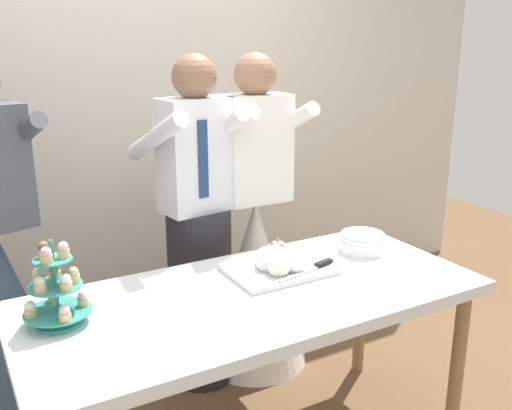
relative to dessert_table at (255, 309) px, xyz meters
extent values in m
cube|color=beige|center=(0.00, 1.43, 0.75)|extent=(5.20, 0.10, 2.90)
cube|color=silver|center=(0.00, 0.00, 0.05)|extent=(1.80, 0.80, 0.05)
cylinder|color=olive|center=(0.82, -0.32, -0.34)|extent=(0.06, 0.06, 0.72)
cylinder|color=olive|center=(-0.82, 0.32, -0.34)|extent=(0.06, 0.06, 0.72)
cylinder|color=olive|center=(0.82, 0.32, -0.34)|extent=(0.06, 0.06, 0.72)
cylinder|color=teal|center=(-0.71, 0.11, 0.08)|extent=(0.17, 0.17, 0.01)
cylinder|color=teal|center=(-0.71, 0.11, 0.23)|extent=(0.01, 0.01, 0.31)
cylinder|color=teal|center=(-0.71, 0.11, 0.12)|extent=(0.23, 0.23, 0.01)
cylinder|color=#D1B784|center=(-0.63, 0.11, 0.14)|extent=(0.04, 0.04, 0.03)
sphere|color=#EAB7C6|center=(-0.63, 0.11, 0.16)|extent=(0.04, 0.04, 0.04)
cylinder|color=#D1B784|center=(-0.71, 0.20, 0.14)|extent=(0.04, 0.04, 0.03)
sphere|color=#EAB7C6|center=(-0.71, 0.20, 0.16)|extent=(0.04, 0.04, 0.04)
cylinder|color=#D1B784|center=(-0.80, 0.12, 0.14)|extent=(0.04, 0.04, 0.03)
sphere|color=white|center=(-0.80, 0.12, 0.16)|extent=(0.04, 0.04, 0.04)
cylinder|color=#D1B784|center=(-0.70, 0.03, 0.14)|extent=(0.04, 0.04, 0.03)
sphere|color=#EAB7C6|center=(-0.70, 0.03, 0.16)|extent=(0.04, 0.04, 0.04)
cylinder|color=teal|center=(-0.71, 0.11, 0.21)|extent=(0.18, 0.18, 0.01)
cylinder|color=#D1B784|center=(-0.65, 0.11, 0.23)|extent=(0.04, 0.04, 0.03)
sphere|color=#D6B27A|center=(-0.65, 0.11, 0.25)|extent=(0.04, 0.04, 0.04)
cylinder|color=#D1B784|center=(-0.70, 0.17, 0.23)|extent=(0.04, 0.04, 0.03)
sphere|color=brown|center=(-0.70, 0.17, 0.25)|extent=(0.04, 0.04, 0.04)
cylinder|color=#D1B784|center=(-0.76, 0.16, 0.23)|extent=(0.04, 0.04, 0.03)
sphere|color=beige|center=(-0.76, 0.16, 0.25)|extent=(0.04, 0.04, 0.04)
cylinder|color=#D1B784|center=(-0.76, 0.08, 0.23)|extent=(0.04, 0.04, 0.03)
sphere|color=beige|center=(-0.76, 0.08, 0.25)|extent=(0.04, 0.04, 0.04)
cylinder|color=#D1B784|center=(-0.69, 0.06, 0.23)|extent=(0.04, 0.04, 0.03)
sphere|color=white|center=(-0.69, 0.06, 0.25)|extent=(0.04, 0.04, 0.04)
cylinder|color=teal|center=(-0.71, 0.11, 0.31)|extent=(0.13, 0.13, 0.01)
cylinder|color=#D1B784|center=(-0.68, 0.11, 0.33)|extent=(0.04, 0.04, 0.03)
sphere|color=#EAB7C6|center=(-0.68, 0.11, 0.35)|extent=(0.04, 0.04, 0.04)
cylinder|color=#D1B784|center=(-0.73, 0.14, 0.33)|extent=(0.04, 0.04, 0.03)
sphere|color=brown|center=(-0.73, 0.14, 0.35)|extent=(0.04, 0.04, 0.04)
cylinder|color=#D1B784|center=(-0.73, 0.08, 0.33)|extent=(0.04, 0.04, 0.03)
sphere|color=#EAB7C6|center=(-0.73, 0.08, 0.35)|extent=(0.04, 0.04, 0.04)
cube|color=silver|center=(0.18, 0.12, 0.09)|extent=(0.42, 0.31, 0.02)
sphere|color=white|center=(0.25, 0.12, 0.13)|extent=(0.09, 0.09, 0.09)
sphere|color=white|center=(0.22, 0.20, 0.13)|extent=(0.10, 0.10, 0.10)
sphere|color=white|center=(0.15, 0.17, 0.13)|extent=(0.09, 0.09, 0.09)
sphere|color=white|center=(0.12, 0.12, 0.13)|extent=(0.08, 0.08, 0.08)
sphere|color=white|center=(0.14, 0.06, 0.13)|extent=(0.10, 0.10, 0.10)
sphere|color=white|center=(0.22, 0.06, 0.13)|extent=(0.10, 0.10, 0.10)
sphere|color=white|center=(0.18, 0.12, 0.14)|extent=(0.11, 0.11, 0.11)
sphere|color=#B21923|center=(0.17, 0.13, 0.18)|extent=(0.02, 0.02, 0.02)
sphere|color=#DB474C|center=(0.19, 0.11, 0.19)|extent=(0.02, 0.02, 0.02)
sphere|color=#DB474C|center=(0.18, 0.17, 0.18)|extent=(0.02, 0.02, 0.02)
sphere|color=#DB474C|center=(0.17, 0.15, 0.18)|extent=(0.02, 0.02, 0.02)
sphere|color=#DB474C|center=(0.21, 0.18, 0.19)|extent=(0.02, 0.02, 0.02)
sphere|color=#B21923|center=(0.19, 0.12, 0.19)|extent=(0.02, 0.02, 0.02)
cube|color=silver|center=(0.21, 0.01, 0.10)|extent=(0.23, 0.07, 0.00)
cube|color=black|center=(0.36, 0.04, 0.11)|extent=(0.09, 0.05, 0.02)
cylinder|color=white|center=(0.65, 0.13, 0.08)|extent=(0.20, 0.20, 0.01)
cylinder|color=white|center=(0.65, 0.14, 0.09)|extent=(0.20, 0.20, 0.01)
cylinder|color=white|center=(0.65, 0.14, 0.10)|extent=(0.20, 0.20, 0.01)
cylinder|color=white|center=(0.65, 0.14, 0.11)|extent=(0.20, 0.20, 0.01)
cylinder|color=white|center=(0.64, 0.14, 0.12)|extent=(0.20, 0.20, 0.01)
cylinder|color=white|center=(0.65, 0.14, 0.13)|extent=(0.20, 0.20, 0.01)
cylinder|color=white|center=(0.64, 0.13, 0.15)|extent=(0.20, 0.20, 0.01)
cylinder|color=white|center=(0.65, 0.14, 0.16)|extent=(0.20, 0.20, 0.01)
cylinder|color=#232328|center=(0.07, 0.68, -0.24)|extent=(0.32, 0.32, 0.92)
cube|color=white|center=(0.07, 0.68, 0.49)|extent=(0.37, 0.25, 0.54)
sphere|color=#8C664C|center=(0.07, 0.68, 0.85)|extent=(0.21, 0.21, 0.21)
cylinder|color=white|center=(-0.14, 0.65, 0.60)|extent=(0.14, 0.49, 0.28)
cylinder|color=white|center=(0.24, 0.71, 0.60)|extent=(0.14, 0.49, 0.28)
cube|color=navy|center=(0.05, 0.57, 0.49)|extent=(0.05, 0.02, 0.36)
cone|color=white|center=(0.39, 0.69, -0.24)|extent=(0.56, 0.56, 0.92)
cube|color=white|center=(0.39, 0.69, 0.49)|extent=(0.34, 0.20, 0.54)
sphere|color=#997054|center=(0.39, 0.69, 0.85)|extent=(0.21, 0.21, 0.21)
cylinder|color=white|center=(0.20, 0.69, 0.60)|extent=(0.08, 0.49, 0.28)
cylinder|color=white|center=(0.58, 0.68, 0.60)|extent=(0.08, 0.49, 0.28)
cone|color=#334760|center=(-0.83, 0.85, -0.24)|extent=(0.56, 0.56, 0.92)
cylinder|color=#4C515B|center=(-0.68, 0.90, 0.60)|extent=(0.21, 0.49, 0.28)
camera|label=1|loc=(-0.99, -1.75, 1.01)|focal=39.77mm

